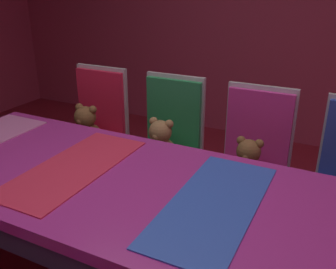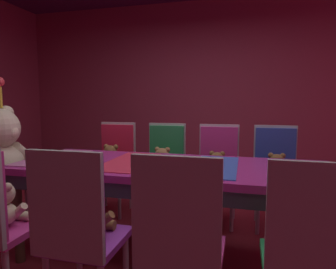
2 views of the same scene
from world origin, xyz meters
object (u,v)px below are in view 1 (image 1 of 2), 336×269
Objects in this scene: chair_right_2 at (170,135)px; chair_right_3 at (98,122)px; banquet_table at (139,201)px; teddy_right_1 at (247,165)px; chair_right_1 at (254,152)px; teddy_right_3 at (86,129)px; teddy_right_2 at (160,145)px.

chair_right_3 is at bearing -89.47° from chair_right_2.
banquet_table is at bearing 17.61° from chair_right_2.
chair_right_3 is (0.15, 1.14, 0.02)m from teddy_right_1.
banquet_table is 2.46× the size of chair_right_1.
teddy_right_3 is at bearing -83.11° from chair_right_1.
teddy_right_1 is 1.14m from teddy_right_3.
teddy_right_2 is at bearing -0.00° from chair_right_2.
chair_right_3 is (0.01, 1.14, 0.00)m from chair_right_1.
banquet_table is at bearing 20.88° from teddy_right_2.
chair_right_1 is 1.00× the size of chair_right_2.
teddy_right_1 is at bearing 89.75° from teddy_right_3.
teddy_right_1 is 0.56m from teddy_right_2.
teddy_right_1 is 0.59m from chair_right_2.
chair_right_1 is 0.14m from teddy_right_1.
teddy_right_2 is (0.01, 0.56, 0.01)m from teddy_right_1.
teddy_right_3 is at bearing -89.42° from teddy_right_2.
teddy_right_2 is at bearing 90.58° from teddy_right_3.
teddy_right_3 is at bearing -0.00° from chair_right_3.
chair_right_3 is 0.15m from teddy_right_3.
chair_right_2 reaches higher than teddy_right_1.
chair_right_2 is at bearing -105.36° from teddy_right_1.
banquet_table is 7.82× the size of teddy_right_2.
banquet_table is 2.46× the size of chair_right_3.
chair_right_2 is 0.58m from chair_right_3.
teddy_right_2 is at bearing -91.10° from teddy_right_1.
teddy_right_3 is (-0.15, 0.58, -0.01)m from chair_right_2.
banquet_table is at bearing -22.58° from teddy_right_1.
chair_right_3 is (0.14, 0.58, 0.01)m from teddy_right_2.
chair_right_1 is 0.56m from chair_right_2.
teddy_right_2 is (-0.14, 0.00, -0.01)m from chair_right_2.
chair_right_1 is 3.37× the size of teddy_right_1.
teddy_right_2 is 0.58m from teddy_right_3.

